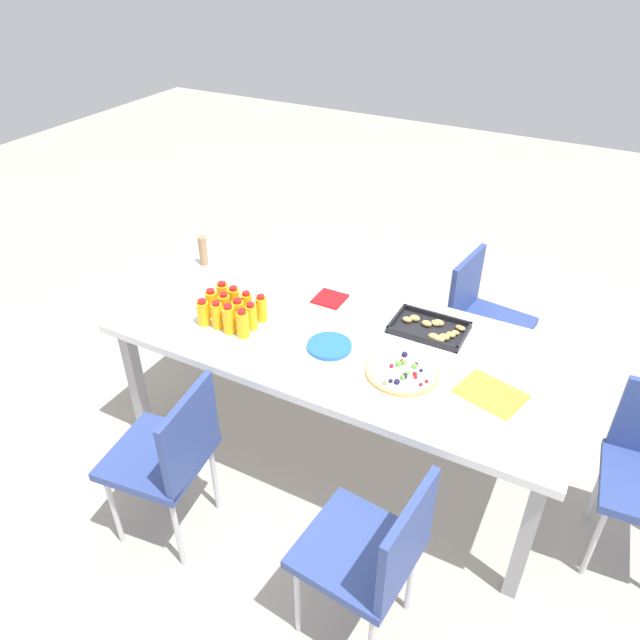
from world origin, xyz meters
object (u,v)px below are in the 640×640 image
object	(u,v)px
juice_bottle_10	(247,305)
snack_tray	(431,329)
juice_bottle_6	(238,312)
plate_stack	(329,346)
juice_bottle_11	(261,309)
juice_bottle_1	(217,316)
juice_bottle_3	(243,324)
juice_bottle_9	(234,301)
juice_bottle_7	(251,317)
juice_bottle_0	(203,313)
juice_bottle_2	(229,320)
paper_folder	(491,394)
cardboard_tube	(203,251)
juice_bottle_4	(212,304)
juice_bottle_8	(223,296)
chair_near_left	(170,452)
fruit_pizza	(402,371)
party_table	(343,347)
chair_far_right	(481,314)
juice_bottle_5	(225,307)
chair_near_right	(374,551)
napkin_stack	(330,299)

from	to	relation	value
juice_bottle_10	snack_tray	xyz separation A→B (m)	(0.83, 0.30, -0.05)
juice_bottle_6	plate_stack	bearing A→B (deg)	3.55
juice_bottle_11	juice_bottle_1	bearing A→B (deg)	-134.70
juice_bottle_3	juice_bottle_9	distance (m)	0.21
juice_bottle_6	juice_bottle_7	bearing A→B (deg)	-2.66
juice_bottle_0	plate_stack	size ratio (longest dim) A/B	0.67
juice_bottle_2	juice_bottle_7	xyz separation A→B (m)	(0.07, 0.08, -0.01)
juice_bottle_3	paper_folder	distance (m)	1.14
juice_bottle_9	cardboard_tube	size ratio (longest dim) A/B	0.87
juice_bottle_4	juice_bottle_8	xyz separation A→B (m)	(0.01, 0.08, -0.00)
chair_near_left	fruit_pizza	world-z (taller)	chair_near_left
fruit_pizza	juice_bottle_3	bearing A→B (deg)	-173.52
snack_tray	juice_bottle_11	bearing A→B (deg)	-158.72
party_table	juice_bottle_3	size ratio (longest dim) A/B	15.01
cardboard_tube	juice_bottle_6	bearing A→B (deg)	-38.13
party_table	juice_bottle_10	xyz separation A→B (m)	(-0.48, -0.07, 0.13)
cardboard_tube	juice_bottle_3	bearing A→B (deg)	-39.06
chair_far_right	fruit_pizza	distance (m)	1.03
juice_bottle_2	juice_bottle_8	size ratio (longest dim) A/B	1.02
snack_tray	plate_stack	size ratio (longest dim) A/B	1.71
cardboard_tube	juice_bottle_7	bearing A→B (deg)	-34.53
chair_near_left	juice_bottle_2	bearing A→B (deg)	-0.77
juice_bottle_1	cardboard_tube	world-z (taller)	cardboard_tube
snack_tray	juice_bottle_5	bearing A→B (deg)	-157.91
party_table	plate_stack	world-z (taller)	plate_stack
chair_near_right	cardboard_tube	size ratio (longest dim) A/B	4.94
fruit_pizza	juice_bottle_11	bearing A→B (deg)	174.92
juice_bottle_5	juice_bottle_9	bearing A→B (deg)	84.44
juice_bottle_6	juice_bottle_2	bearing A→B (deg)	-88.11
juice_bottle_7	plate_stack	xyz separation A→B (m)	(0.40, 0.03, -0.06)
juice_bottle_2	juice_bottle_10	xyz separation A→B (m)	(0.00, 0.15, -0.01)
cardboard_tube	juice_bottle_2	bearing A→B (deg)	-43.12
juice_bottle_9	paper_folder	distance (m)	1.27
party_table	chair_far_right	xyz separation A→B (m)	(0.45, 0.87, -0.18)
juice_bottle_7	plate_stack	bearing A→B (deg)	4.74
chair_near_right	juice_bottle_11	distance (m)	1.24
party_table	juice_bottle_10	distance (m)	0.51
juice_bottle_6	fruit_pizza	bearing A→B (deg)	0.75
party_table	cardboard_tube	size ratio (longest dim) A/B	12.79
juice_bottle_1	fruit_pizza	world-z (taller)	juice_bottle_1
plate_stack	juice_bottle_8	bearing A→B (deg)	175.47
chair_near_right	juice_bottle_6	world-z (taller)	juice_bottle_6
party_table	juice_bottle_0	world-z (taller)	juice_bottle_0
cardboard_tube	paper_folder	size ratio (longest dim) A/B	0.65
snack_tray	cardboard_tube	bearing A→B (deg)	178.90
cardboard_tube	juice_bottle_8	bearing A→B (deg)	-41.36
juice_bottle_7	paper_folder	bearing A→B (deg)	3.15
juice_bottle_8	fruit_pizza	world-z (taller)	juice_bottle_8
juice_bottle_2	napkin_stack	size ratio (longest dim) A/B	1.00
cardboard_tube	juice_bottle_5	bearing A→B (deg)	-42.80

